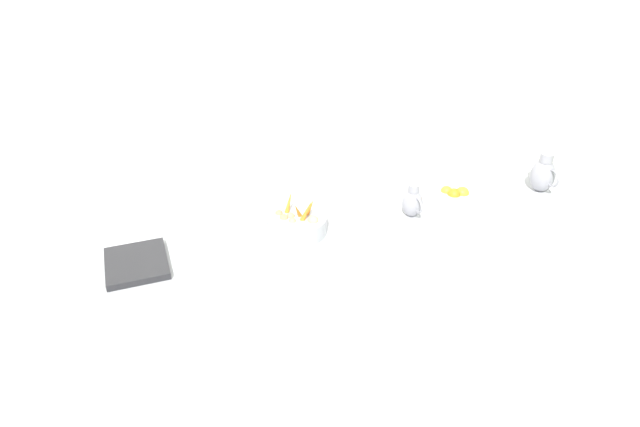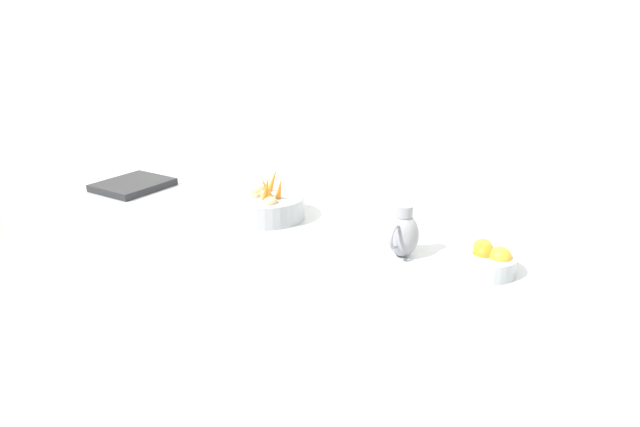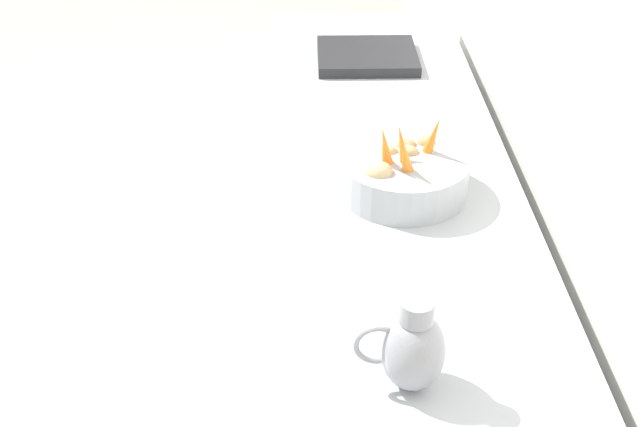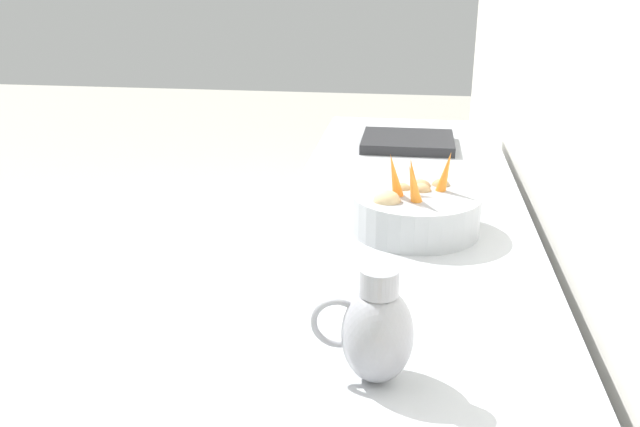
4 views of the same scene
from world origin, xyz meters
TOP-DOWN VIEW (x-y plane):
  - vegetable_colander at (-1.53, -0.42)m, footprint 0.33×0.33m
  - metal_pitcher_short at (-1.47, 0.25)m, footprint 0.17×0.12m
  - counter_sink_basin at (-1.49, -1.28)m, footprint 0.34×0.30m

SIDE VIEW (x-z plane):
  - counter_sink_basin at x=-1.49m, z-range 0.91..0.95m
  - vegetable_colander at x=-1.53m, z-range 0.86..1.08m
  - metal_pitcher_short at x=-1.47m, z-range 0.90..1.10m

